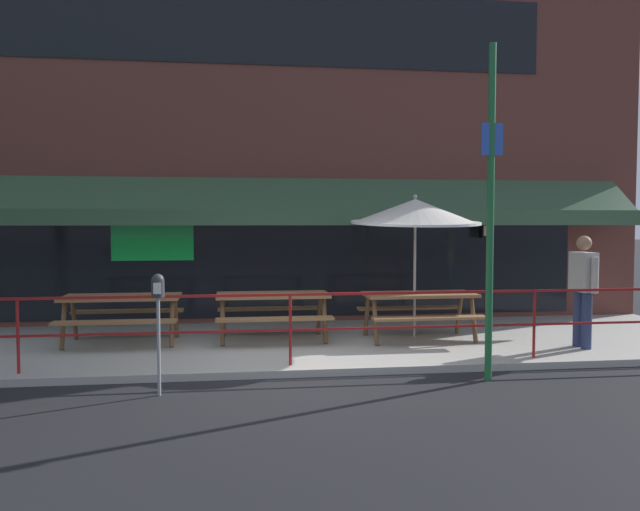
% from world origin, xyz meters
% --- Properties ---
extents(ground_plane, '(120.00, 120.00, 0.00)m').
position_xyz_m(ground_plane, '(0.00, 0.00, 0.00)').
color(ground_plane, black).
extents(patio_deck, '(15.00, 4.00, 0.10)m').
position_xyz_m(patio_deck, '(0.00, 2.00, 0.05)').
color(patio_deck, '#ADA89E').
rests_on(patio_deck, ground).
extents(restaurant_building, '(15.00, 1.60, 8.08)m').
position_xyz_m(restaurant_building, '(0.00, 4.23, 4.01)').
color(restaurant_building, brown).
rests_on(restaurant_building, ground).
extents(patio_railing, '(13.84, 0.04, 0.97)m').
position_xyz_m(patio_railing, '(0.00, 0.30, 0.80)').
color(patio_railing, maroon).
rests_on(patio_railing, patio_deck).
extents(picnic_table_left, '(1.80, 1.42, 0.76)m').
position_xyz_m(picnic_table_left, '(-2.50, 2.11, 0.71)').
color(picnic_table_left, brown).
rests_on(picnic_table_left, patio_deck).
extents(picnic_table_centre, '(1.80, 1.42, 0.76)m').
position_xyz_m(picnic_table_centre, '(-0.13, 2.09, 0.71)').
color(picnic_table_centre, brown).
rests_on(picnic_table_centre, patio_deck).
extents(picnic_table_right, '(1.80, 1.42, 0.76)m').
position_xyz_m(picnic_table_right, '(2.24, 1.85, 0.71)').
color(picnic_table_right, brown).
rests_on(picnic_table_right, patio_deck).
extents(patio_umbrella_right, '(2.14, 2.14, 2.38)m').
position_xyz_m(patio_umbrella_right, '(2.24, 2.11, 2.18)').
color(patio_umbrella_right, '#B7B2A8').
rests_on(patio_umbrella_right, patio_deck).
extents(pedestrian_walking, '(0.28, 0.62, 1.71)m').
position_xyz_m(pedestrian_walking, '(4.52, 0.88, 1.06)').
color(pedestrian_walking, navy).
rests_on(pedestrian_walking, patio_deck).
extents(parking_meter_far, '(0.15, 0.16, 1.42)m').
position_xyz_m(parking_meter_far, '(-1.61, -0.61, 1.15)').
color(parking_meter_far, gray).
rests_on(parking_meter_far, ground).
extents(street_sign_pole, '(0.28, 0.09, 4.23)m').
position_xyz_m(street_sign_pole, '(2.46, -0.45, 2.17)').
color(street_sign_pole, '#1E6033').
rests_on(street_sign_pole, ground).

